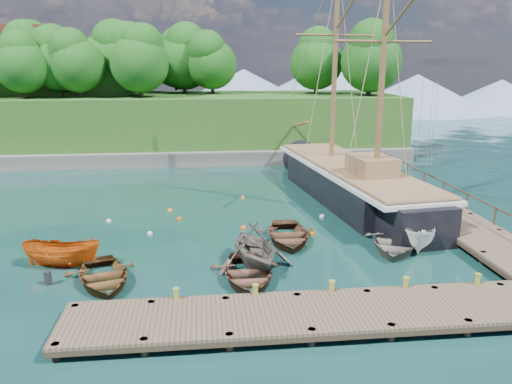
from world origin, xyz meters
TOP-DOWN VIEW (x-y plane):
  - ground at (0.00, 0.00)m, footprint 160.00×160.00m
  - dock_near at (2.00, -6.50)m, footprint 20.00×3.20m
  - dock_east at (11.50, 7.00)m, footprint 3.20×24.00m
  - bollard_0 at (-4.00, -5.10)m, footprint 0.26×0.26m
  - bollard_1 at (-1.00, -5.10)m, footprint 0.26×0.26m
  - bollard_2 at (2.00, -5.10)m, footprint 0.26×0.26m
  - bollard_3 at (5.00, -5.10)m, footprint 0.26×0.26m
  - bollard_4 at (8.00, -5.10)m, footprint 0.26×0.26m
  - rowboat_0 at (-7.28, -2.08)m, footprint 4.19×5.03m
  - rowboat_1 at (-0.59, -0.94)m, footprint 4.45×4.88m
  - rowboat_2 at (-1.07, -2.46)m, footprint 3.22×4.49m
  - rowboat_3 at (6.74, 0.53)m, footprint 4.84×5.51m
  - rowboat_4 at (1.52, 2.19)m, footprint 3.58×4.80m
  - motorboat_orange at (-9.50, 0.06)m, footprint 3.98×2.17m
  - cabin_boat_white at (8.18, 0.83)m, footprint 3.25×4.66m
  - schooner at (7.22, 9.87)m, footprint 6.93×26.21m
  - mooring_buoy_0 at (-5.89, 4.15)m, footprint 0.32×0.32m
  - mooring_buoy_1 at (-4.37, 6.69)m, footprint 0.31×0.31m
  - mooring_buoy_2 at (-0.65, 4.56)m, footprint 0.37×0.37m
  - mooring_buoy_3 at (4.37, 6.21)m, footprint 0.35×0.35m
  - mooring_buoy_4 at (-5.04, 8.55)m, footprint 0.34×0.34m
  - mooring_buoy_5 at (-0.12, 11.13)m, footprint 0.31×0.31m
  - mooring_buoy_6 at (-8.56, 6.73)m, footprint 0.31×0.31m
  - mooring_buoy_7 at (3.06, 3.17)m, footprint 0.32×0.32m
  - headland at (-12.88, 31.36)m, footprint 51.00×19.31m
  - distant_ridge at (4.30, 70.00)m, footprint 117.00×40.00m

SIDE VIEW (x-z plane):
  - ground at x=0.00m, z-range 0.00..0.00m
  - bollard_0 at x=-4.00m, z-range -0.23..0.23m
  - bollard_1 at x=-1.00m, z-range -0.23..0.23m
  - bollard_2 at x=2.00m, z-range -0.23..0.23m
  - bollard_3 at x=5.00m, z-range -0.23..0.23m
  - bollard_4 at x=8.00m, z-range -0.23..0.23m
  - rowboat_0 at x=-7.28m, z-range -0.45..0.45m
  - rowboat_1 at x=-0.59m, z-range -1.10..1.10m
  - rowboat_2 at x=-1.07m, z-range -0.46..0.46m
  - rowboat_3 at x=6.74m, z-range -0.47..0.47m
  - rowboat_4 at x=1.52m, z-range -0.48..0.48m
  - motorboat_orange at x=-9.50m, z-range -0.73..0.73m
  - cabin_boat_white at x=8.18m, z-range -0.84..0.84m
  - mooring_buoy_0 at x=-5.89m, z-range -0.16..0.16m
  - mooring_buoy_1 at x=-4.37m, z-range -0.16..0.16m
  - mooring_buoy_2 at x=-0.65m, z-range -0.18..0.18m
  - mooring_buoy_3 at x=4.37m, z-range -0.17..0.17m
  - mooring_buoy_4 at x=-5.04m, z-range -0.17..0.17m
  - mooring_buoy_5 at x=-0.12m, z-range -0.15..0.15m
  - mooring_buoy_6 at x=-8.56m, z-range -0.15..0.15m
  - mooring_buoy_7 at x=3.06m, z-range -0.16..0.16m
  - dock_near at x=2.00m, z-range -0.12..0.98m
  - dock_east at x=11.50m, z-range -0.12..0.98m
  - schooner at x=7.22m, z-range -8.44..10.55m
  - distant_ridge at x=4.30m, z-range -0.65..9.35m
  - headland at x=-12.88m, z-range -0.91..11.99m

